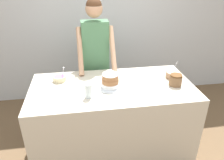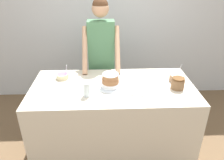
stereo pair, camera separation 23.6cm
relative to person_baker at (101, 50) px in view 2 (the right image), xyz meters
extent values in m
cube|color=silver|center=(0.13, 0.81, 0.18)|extent=(10.00, 0.05, 2.60)
cube|color=beige|center=(0.13, -0.65, -0.66)|extent=(1.83, 0.91, 0.92)
cylinder|color=#2D2D38|center=(-0.08, 0.01, -0.69)|extent=(0.10, 0.10, 0.86)
cylinder|color=#2D2D38|center=(0.08, 0.01, -0.69)|extent=(0.10, 0.10, 0.86)
cube|color=#4C7F56|center=(0.00, 0.01, 0.07)|extent=(0.35, 0.19, 0.65)
cylinder|color=tan|center=(-0.21, -0.17, 0.06)|extent=(0.06, 0.40, 0.54)
cylinder|color=tan|center=(0.21, -0.17, 0.06)|extent=(0.06, 0.40, 0.54)
sphere|color=tan|center=(0.00, 0.01, 0.53)|extent=(0.22, 0.22, 0.22)
sphere|color=#51331E|center=(0.00, 0.01, 0.57)|extent=(0.20, 0.20, 0.20)
cylinder|color=silver|center=(0.10, -0.67, -0.20)|extent=(0.31, 0.31, 0.01)
cylinder|color=white|center=(0.10, -0.67, -0.17)|extent=(0.20, 0.20, 0.05)
cylinder|color=#9E663D|center=(0.10, -0.67, -0.12)|extent=(0.19, 0.19, 0.05)
cylinder|color=#9E663D|center=(0.10, -0.67, -0.07)|extent=(0.18, 0.18, 0.05)
cylinder|color=white|center=(0.10, -0.67, -0.04)|extent=(0.18, 0.18, 0.01)
cylinder|color=beige|center=(-0.47, -0.43, -0.17)|extent=(0.15, 0.15, 0.06)
cylinder|color=#9E66B7|center=(-0.47, -0.43, -0.15)|extent=(0.13, 0.13, 0.01)
cylinder|color=silver|center=(-0.42, -0.41, -0.11)|extent=(0.04, 0.08, 0.17)
cylinder|color=#936B4C|center=(0.88, -0.55, -0.16)|extent=(0.17, 0.17, 0.08)
cylinder|color=white|center=(0.88, -0.55, -0.13)|extent=(0.15, 0.15, 0.01)
cylinder|color=silver|center=(0.91, -0.50, -0.10)|extent=(0.06, 0.04, 0.18)
cylinder|color=silver|center=(-0.15, -0.85, -0.13)|extent=(0.07, 0.07, 0.15)
cylinder|color=silver|center=(0.39, -0.77, -0.20)|extent=(0.25, 0.25, 0.01)
cylinder|color=brown|center=(0.83, -0.73, -0.15)|extent=(0.14, 0.14, 0.11)
cylinder|color=brown|center=(0.83, -0.73, -0.08)|extent=(0.13, 0.13, 0.02)
camera|label=1|loc=(-0.21, -2.77, 0.97)|focal=35.00mm
camera|label=2|loc=(0.03, -2.80, 0.97)|focal=35.00mm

